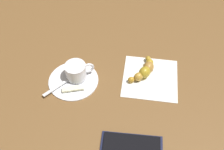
{
  "coord_description": "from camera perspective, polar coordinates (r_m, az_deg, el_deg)",
  "views": [
    {
      "loc": [
        -0.03,
        -0.49,
        0.63
      ],
      "look_at": [
        -0.01,
        0.01,
        0.02
      ],
      "focal_mm": 42.84,
      "sensor_mm": 36.0,
      "label": 1
    }
  ],
  "objects": [
    {
      "name": "espresso_cup",
      "position": [
        0.79,
        -7.61,
        0.88
      ],
      "size": [
        0.09,
        0.06,
        0.05
      ],
      "color": "silver",
      "rests_on": "saucer"
    },
    {
      "name": "cell_phone",
      "position": [
        0.69,
        4.18,
        -14.97
      ],
      "size": [
        0.16,
        0.09,
        0.01
      ],
      "color": "#151934",
      "rests_on": "ground"
    },
    {
      "name": "napkin",
      "position": [
        0.82,
        8.14,
        -0.61
      ],
      "size": [
        0.19,
        0.19,
        0.0
      ],
      "primitive_type": "cube",
      "rotation": [
        0.0,
        0.0,
        -0.17
      ],
      "color": "silver",
      "rests_on": "ground"
    },
    {
      "name": "teaspoon",
      "position": [
        0.81,
        -9.18,
        -0.85
      ],
      "size": [
        0.11,
        0.1,
        0.01
      ],
      "color": "silver",
      "rests_on": "saucer"
    },
    {
      "name": "croissant",
      "position": [
        0.81,
        7.11,
        1.1
      ],
      "size": [
        0.09,
        0.1,
        0.04
      ],
      "color": "#B28123",
      "rests_on": "napkin"
    },
    {
      "name": "ground_plane",
      "position": [
        0.8,
        0.95,
        -1.68
      ],
      "size": [
        1.8,
        1.8,
        0.0
      ],
      "primitive_type": "plane",
      "color": "brown"
    },
    {
      "name": "saucer",
      "position": [
        0.81,
        -8.23,
        -1.09
      ],
      "size": [
        0.15,
        0.15,
        0.01
      ],
      "primitive_type": "cylinder",
      "color": "silver",
      "rests_on": "ground"
    },
    {
      "name": "sugar_packet",
      "position": [
        0.78,
        -8.31,
        -2.88
      ],
      "size": [
        0.06,
        0.02,
        0.01
      ],
      "primitive_type": "cube",
      "rotation": [
        0.0,
        0.0,
        6.42
      ],
      "color": "beige",
      "rests_on": "saucer"
    }
  ]
}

